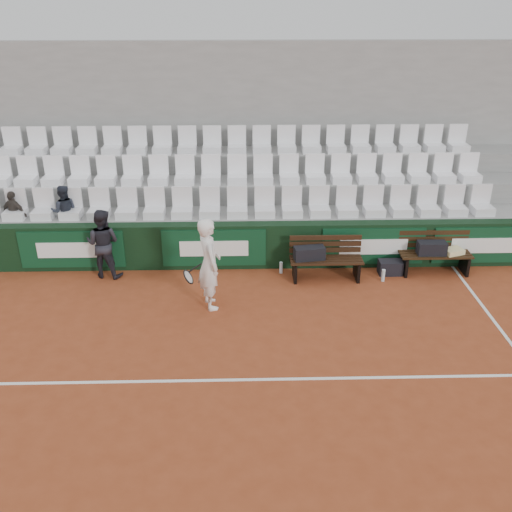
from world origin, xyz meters
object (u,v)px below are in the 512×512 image
(sports_bag_right, at_px, (432,248))
(tennis_player, at_px, (209,264))
(spectator_b, at_px, (11,195))
(bench_left, at_px, (326,269))
(sports_bag_left, at_px, (309,253))
(spectator_c, at_px, (61,191))
(bench_right, at_px, (434,263))
(sports_bag_ground, at_px, (390,267))
(water_bottle_near, at_px, (281,268))
(water_bottle_far, at_px, (383,275))
(ball_kid, at_px, (103,243))

(sports_bag_right, relative_size, tennis_player, 0.33)
(sports_bag_right, bearing_deg, spectator_b, 173.98)
(bench_left, height_order, sports_bag_left, sports_bag_left)
(sports_bag_left, height_order, spectator_c, spectator_c)
(bench_left, xyz_separation_m, bench_right, (2.35, 0.22, 0.00))
(tennis_player, bearing_deg, bench_right, 15.09)
(sports_bag_left, xyz_separation_m, sports_bag_ground, (1.76, 0.17, -0.43))
(bench_right, bearing_deg, tennis_player, -164.91)
(sports_bag_ground, relative_size, spectator_b, 0.47)
(sports_bag_ground, bearing_deg, tennis_player, -161.81)
(sports_bag_left, bearing_deg, bench_left, -2.49)
(sports_bag_left, height_order, spectator_b, spectator_b)
(bench_right, height_order, sports_bag_ground, bench_right)
(water_bottle_near, bearing_deg, water_bottle_far, -11.35)
(bench_right, relative_size, water_bottle_far, 5.70)
(water_bottle_far, distance_m, spectator_c, 7.04)
(bench_left, bearing_deg, sports_bag_ground, 7.50)
(sports_bag_left, relative_size, water_bottle_near, 2.46)
(sports_bag_ground, relative_size, spectator_c, 0.42)
(bench_right, relative_size, sports_bag_left, 2.39)
(bench_left, distance_m, spectator_c, 5.86)
(water_bottle_near, relative_size, water_bottle_far, 0.97)
(tennis_player, bearing_deg, spectator_b, 153.17)
(tennis_player, height_order, ball_kid, tennis_player)
(water_bottle_far, relative_size, tennis_player, 0.15)
(water_bottle_far, bearing_deg, bench_right, 17.26)
(bench_left, relative_size, bench_right, 1.00)
(spectator_b, bearing_deg, sports_bag_ground, -166.48)
(ball_kid, relative_size, spectator_c, 1.27)
(water_bottle_far, height_order, spectator_c, spectator_c)
(sports_bag_left, relative_size, sports_bag_ground, 1.27)
(water_bottle_near, relative_size, spectator_c, 0.22)
(sports_bag_ground, bearing_deg, ball_kid, 179.22)
(water_bottle_far, bearing_deg, sports_bag_right, 17.70)
(water_bottle_far, height_order, tennis_player, tennis_player)
(sports_bag_right, bearing_deg, water_bottle_far, -162.30)
(sports_bag_left, bearing_deg, sports_bag_ground, 5.50)
(sports_bag_ground, xyz_separation_m, water_bottle_near, (-2.32, 0.09, -0.02))
(spectator_c, bearing_deg, ball_kid, 130.31)
(tennis_player, relative_size, spectator_b, 1.71)
(bench_right, bearing_deg, sports_bag_ground, -178.02)
(bench_left, xyz_separation_m, water_bottle_far, (1.18, -0.14, -0.09))
(tennis_player, xyz_separation_m, ball_kid, (-2.26, 1.32, -0.15))
(water_bottle_far, xyz_separation_m, ball_kid, (-5.79, 0.41, 0.61))
(tennis_player, xyz_separation_m, spectator_c, (-3.23, 2.18, 0.69))
(sports_bag_right, xyz_separation_m, spectator_c, (-7.83, 0.94, 1.00))
(bench_left, bearing_deg, bench_right, 5.29)
(bench_left, xyz_separation_m, spectator_c, (-5.59, 1.13, 1.36))
(sports_bag_right, height_order, tennis_player, tennis_player)
(bench_left, relative_size, sports_bag_right, 2.53)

